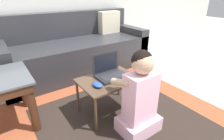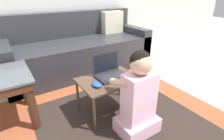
# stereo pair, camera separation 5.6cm
# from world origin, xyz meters

# --- Properties ---
(ground_plane) EXTENTS (16.00, 16.00, 0.00)m
(ground_plane) POSITION_xyz_m (0.00, 0.00, 0.00)
(ground_plane) COLOR beige
(area_rug) EXTENTS (1.98, 1.92, 0.01)m
(area_rug) POSITION_xyz_m (-0.14, -0.22, 0.00)
(area_rug) COLOR #9E4C2D
(area_rug) RESTS_ON ground_plane
(couch) EXTENTS (2.14, 0.84, 0.86)m
(couch) POSITION_xyz_m (0.07, 1.15, 0.31)
(couch) COLOR #2D2D33
(couch) RESTS_ON ground_plane
(laptop_desk) EXTENTS (0.57, 0.40, 0.37)m
(laptop_desk) POSITION_xyz_m (-0.14, -0.03, 0.33)
(laptop_desk) COLOR #4C3828
(laptop_desk) RESTS_ON ground_plane
(laptop) EXTENTS (0.30, 0.22, 0.23)m
(laptop) POSITION_xyz_m (-0.09, 0.02, 0.41)
(laptop) COLOR #232328
(laptop) RESTS_ON laptop_desk
(computer_mouse) EXTENTS (0.08, 0.11, 0.04)m
(computer_mouse) POSITION_xyz_m (-0.30, -0.09, 0.39)
(computer_mouse) COLOR #234CB2
(computer_mouse) RESTS_ON laptop_desk
(person_seated) EXTENTS (0.35, 0.35, 0.75)m
(person_seated) POSITION_xyz_m (-0.09, -0.40, 0.35)
(person_seated) COLOR #E5B2CC
(person_seated) RESTS_ON ground_plane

